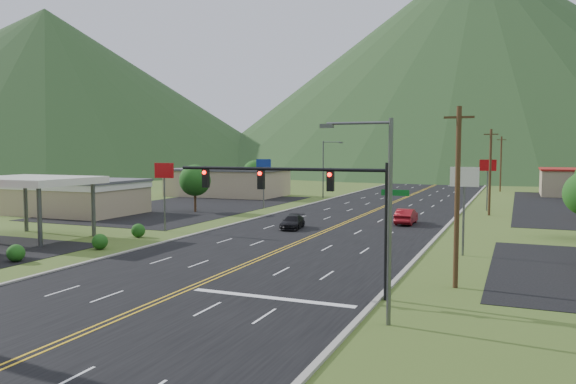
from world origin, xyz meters
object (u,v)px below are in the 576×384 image
at_px(gas_canopy, 31,182).
at_px(car_red_far, 406,217).
at_px(traffic_signal, 312,193).
at_px(streetlight_east, 383,207).
at_px(streetlight_west, 325,165).
at_px(car_dark_mid, 293,223).

xyz_separation_m(gas_canopy, car_red_far, (28.05, 21.45, -4.08)).
relative_size(traffic_signal, car_red_far, 2.73).
distance_m(streetlight_east, car_red_far, 34.12).
height_order(streetlight_east, gas_canopy, streetlight_east).
bearing_deg(streetlight_west, car_dark_mid, -76.44).
height_order(traffic_signal, car_dark_mid, traffic_signal).
bearing_deg(streetlight_east, car_red_far, 98.72).
height_order(traffic_signal, streetlight_west, streetlight_west).
height_order(streetlight_west, car_red_far, streetlight_west).
height_order(streetlight_east, streetlight_west, same).
distance_m(gas_canopy, car_red_far, 35.54).
xyz_separation_m(traffic_signal, car_dark_mid, (-9.92, 21.85, -4.70)).
relative_size(gas_canopy, car_red_far, 2.08).
relative_size(streetlight_east, car_dark_mid, 2.07).
height_order(traffic_signal, streetlight_east, streetlight_east).
xyz_separation_m(traffic_signal, car_red_far, (-0.43, 29.45, -4.54)).
height_order(streetlight_west, gas_canopy, streetlight_west).
xyz_separation_m(streetlight_west, car_dark_mid, (8.24, -34.15, -4.55)).
distance_m(streetlight_west, car_red_far, 32.23).
bearing_deg(streetlight_west, streetlight_east, -69.14).
bearing_deg(streetlight_west, car_red_far, -56.27).
xyz_separation_m(car_dark_mid, car_red_far, (9.49, 7.60, 0.16)).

